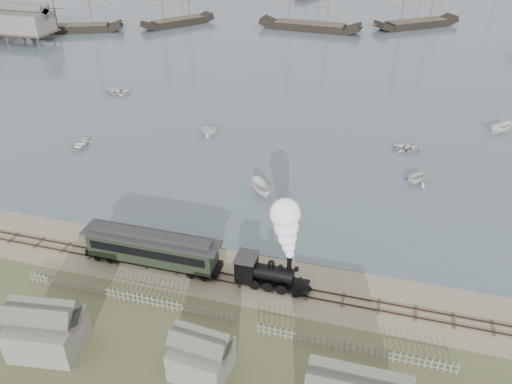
# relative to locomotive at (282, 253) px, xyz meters

# --- Properties ---
(ground) EXTENTS (600.00, 600.00, 0.00)m
(ground) POSITION_rel_locomotive_xyz_m (-5.55, 2.00, -3.99)
(ground) COLOR gray
(ground) RESTS_ON ground
(rail_track) EXTENTS (120.00, 1.80, 0.16)m
(rail_track) POSITION_rel_locomotive_xyz_m (-5.55, 0.00, -3.95)
(rail_track) COLOR #3A281F
(rail_track) RESTS_ON ground
(picket_fence_west) EXTENTS (19.00, 0.10, 1.20)m
(picket_fence_west) POSITION_rel_locomotive_xyz_m (-12.05, -5.00, -3.99)
(picket_fence_west) COLOR slate
(picket_fence_west) RESTS_ON ground
(picket_fence_east) EXTENTS (15.00, 0.10, 1.20)m
(picket_fence_east) POSITION_rel_locomotive_xyz_m (6.95, -5.50, -3.99)
(picket_fence_east) COLOR slate
(picket_fence_east) RESTS_ON ground
(shed_left) EXTENTS (5.00, 4.00, 4.10)m
(shed_left) POSITION_rel_locomotive_xyz_m (-15.55, -11.00, -3.99)
(shed_left) COLOR slate
(shed_left) RESTS_ON ground
(shed_mid) EXTENTS (4.00, 3.50, 3.60)m
(shed_mid) POSITION_rel_locomotive_xyz_m (-3.55, -10.00, -3.99)
(shed_mid) COLOR slate
(shed_mid) RESTS_ON ground
(locomotive) EXTENTS (6.91, 2.58, 8.62)m
(locomotive) POSITION_rel_locomotive_xyz_m (0.00, 0.00, 0.00)
(locomotive) COLOR black
(locomotive) RESTS_ON ground
(passenger_coach) EXTENTS (12.99, 2.51, 3.16)m
(passenger_coach) POSITION_rel_locomotive_xyz_m (-12.10, -0.00, -1.98)
(passenger_coach) COLOR black
(passenger_coach) RESTS_ON ground
(beached_dinghy) EXTENTS (3.90, 4.44, 0.77)m
(beached_dinghy) POSITION_rel_locomotive_xyz_m (-17.22, 1.91, -3.61)
(beached_dinghy) COLOR white
(beached_dinghy) RESTS_ON ground
(rowboat_0) EXTENTS (4.44, 3.55, 0.82)m
(rowboat_0) POSITION_rel_locomotive_xyz_m (-32.38, 19.79, -3.52)
(rowboat_0) COLOR white
(rowboat_0) RESTS_ON harbor_water
(rowboat_1) EXTENTS (2.89, 3.32, 1.71)m
(rowboat_1) POSITION_rel_locomotive_xyz_m (-16.93, 28.31, -3.07)
(rowboat_1) COLOR white
(rowboat_1) RESTS_ON harbor_water
(rowboat_2) EXTENTS (3.91, 3.59, 1.49)m
(rowboat_2) POSITION_rel_locomotive_xyz_m (-5.71, 14.63, -3.18)
(rowboat_2) COLOR white
(rowboat_2) RESTS_ON harbor_water
(rowboat_3) EXTENTS (2.97, 3.96, 0.78)m
(rowboat_3) POSITION_rel_locomotive_xyz_m (10.37, 30.58, -3.54)
(rowboat_3) COLOR white
(rowboat_3) RESTS_ON harbor_water
(rowboat_4) EXTENTS (4.51, 4.45, 1.80)m
(rowboat_4) POSITION_rel_locomotive_xyz_m (11.46, 22.00, -3.03)
(rowboat_4) COLOR white
(rowboat_4) RESTS_ON harbor_water
(rowboat_5) EXTENTS (3.57, 3.94, 1.50)m
(rowboat_5) POSITION_rel_locomotive_xyz_m (23.03, 39.69, -3.18)
(rowboat_5) COLOR white
(rowboat_5) RESTS_ON harbor_water
(rowboat_6) EXTENTS (3.43, 4.55, 0.89)m
(rowboat_6) POSITION_rel_locomotive_xyz_m (-37.46, 39.40, -3.48)
(rowboat_6) COLOR white
(rowboat_6) RESTS_ON harbor_water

